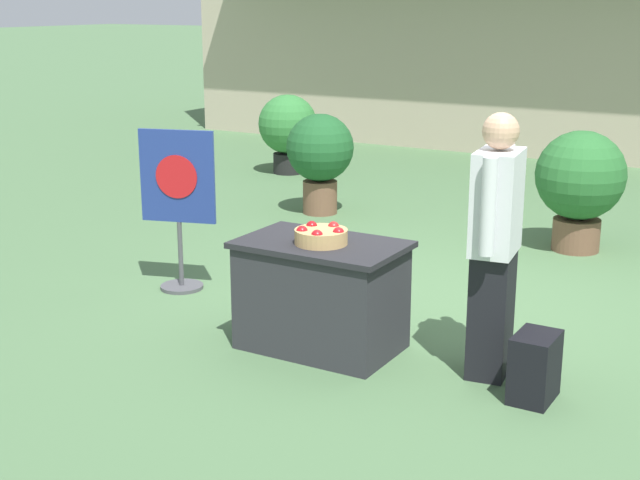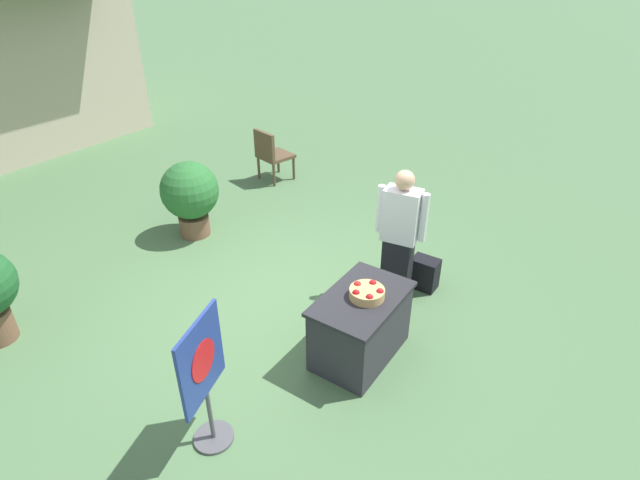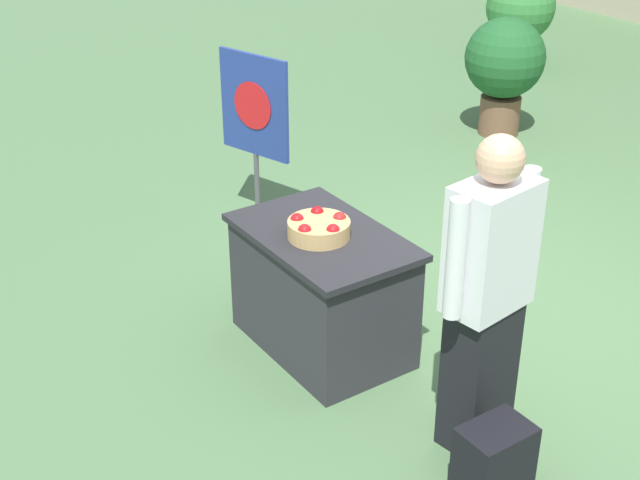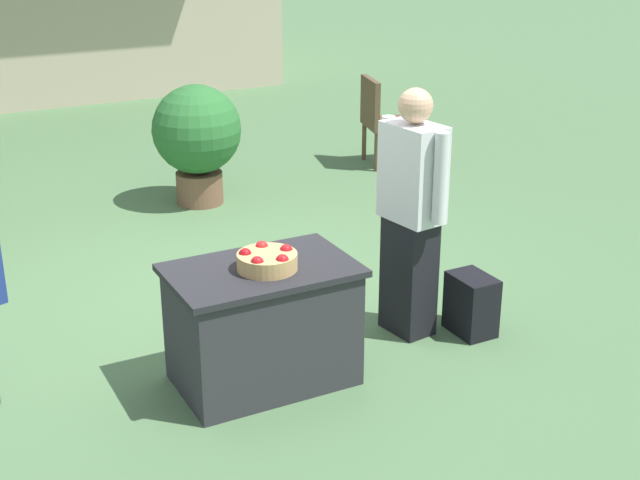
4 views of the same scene
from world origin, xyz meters
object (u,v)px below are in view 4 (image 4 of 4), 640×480
at_px(apple_basket, 267,260).
at_px(potted_plant_near_left, 197,135).
at_px(backpack, 471,304).
at_px(patio_chair, 382,117).
at_px(display_table, 263,325).
at_px(person_visitor, 411,212).

relative_size(apple_basket, potted_plant_near_left, 0.31).
bearing_deg(backpack, patio_chair, 67.19).
xyz_separation_m(backpack, potted_plant_near_left, (-0.68, 3.48, 0.47)).
bearing_deg(potted_plant_near_left, display_table, -104.14).
relative_size(backpack, patio_chair, 0.43).
relative_size(display_table, apple_basket, 3.11).
bearing_deg(backpack, person_visitor, 148.25).
bearing_deg(person_visitor, potted_plant_near_left, -92.55).
bearing_deg(display_table, patio_chair, 49.92).
bearing_deg(apple_basket, display_table, 117.05).
height_order(display_table, patio_chair, patio_chair).
xyz_separation_m(patio_chair, potted_plant_near_left, (-2.27, -0.31, 0.14)).
bearing_deg(person_visitor, backpack, 140.28).
relative_size(patio_chair, potted_plant_near_left, 0.83).
bearing_deg(patio_chair, backpack, -99.03).
bearing_deg(apple_basket, patio_chair, 50.41).
bearing_deg(potted_plant_near_left, patio_chair, 7.71).
relative_size(display_table, person_visitor, 0.66).
bearing_deg(backpack, potted_plant_near_left, 101.04).
distance_m(person_visitor, patio_chair, 4.07).
relative_size(apple_basket, patio_chair, 0.37).
bearing_deg(patio_chair, potted_plant_near_left, -158.50).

